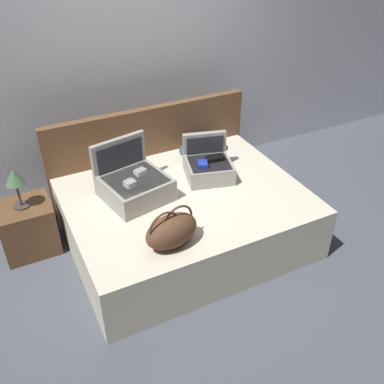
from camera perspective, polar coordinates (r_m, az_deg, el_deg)
The scene contains 10 objects.
ground_plane at distance 3.66m, azimuth 2.05°, elevation -9.92°, with size 12.00×12.00×0.00m, color #4C515B.
back_wall at distance 4.32m, azimuth -8.52°, elevation 17.17°, with size 8.00×0.10×2.60m, color silver.
bed at distance 3.76m, azimuth -0.78°, elevation -3.46°, with size 1.95×1.51×0.49m, color beige.
headboard at distance 4.24m, azimuth -5.53°, elevation 4.99°, with size 1.98×0.08×0.96m, color brown.
hard_case_large at distance 3.57m, azimuth -7.65°, elevation 1.04°, with size 0.58×0.58×0.45m.
hard_case_medium at distance 3.82m, azimuth 2.15°, elevation 3.48°, with size 0.48×0.48×0.35m.
duffel_bag at distance 3.05m, azimuth -2.72°, elevation -5.08°, with size 0.44×0.31×0.31m.
pillow_near_headboard at distance 4.17m, azimuth 1.41°, elevation 6.09°, with size 0.51×0.27×0.17m, color navy.
nightstand at distance 3.94m, azimuth -20.82°, elevation -4.42°, with size 0.44×0.40×0.45m, color brown.
table_lamp at distance 3.68m, azimuth -22.34°, elevation 1.52°, with size 0.15×0.15×0.35m.
Camera 1 is at (-1.29, -2.28, 2.55)m, focal length 40.46 mm.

